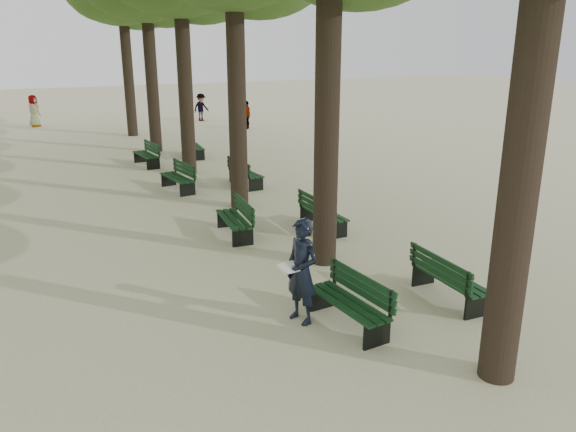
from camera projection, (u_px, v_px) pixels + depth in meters
name	position (u px, v px, depth m)	size (l,w,h in m)	color
ground	(337.00, 338.00, 9.30)	(120.00, 120.00, 0.00)	beige
bench_left_0	(348.00, 312.00, 9.59)	(0.69, 1.83, 0.92)	black
bench_left_1	(234.00, 226.00, 14.11)	(0.78, 1.86, 0.92)	black
bench_left_2	(178.00, 183.00, 18.45)	(0.78, 1.86, 0.92)	black
bench_left_3	(146.00, 159.00, 22.22)	(0.74, 1.85, 0.92)	black
bench_right_0	(449.00, 287.00, 10.58)	(0.68, 1.83, 0.92)	black
bench_right_1	(323.00, 219.00, 14.63)	(0.61, 1.81, 0.92)	black
bench_right_2	(246.00, 178.00, 19.10)	(0.66, 1.83, 0.92)	black
bench_right_3	(195.00, 151.00, 23.94)	(0.77, 1.85, 0.92)	black
man_with_map	(302.00, 271.00, 9.59)	(0.72, 0.82, 1.87)	black
pedestrian_b	(201.00, 107.00, 34.87)	(1.09, 0.34, 1.68)	#262628
pedestrian_d	(34.00, 111.00, 32.41)	(0.89, 0.36, 1.82)	#262628
pedestrian_c	(247.00, 115.00, 31.67)	(0.92, 0.32, 1.58)	#262628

